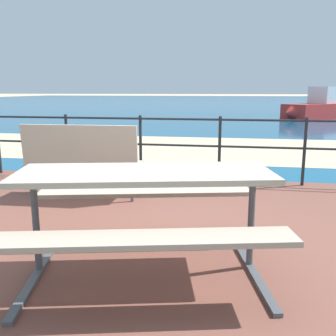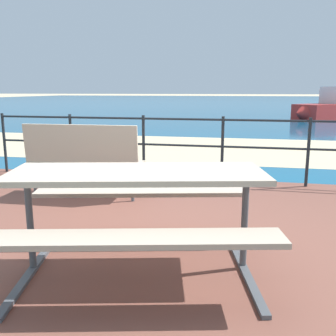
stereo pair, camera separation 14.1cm
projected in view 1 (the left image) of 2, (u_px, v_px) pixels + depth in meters
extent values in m
plane|color=beige|center=(140.00, 249.00, 3.38)|extent=(240.00, 240.00, 0.00)
cube|color=brown|center=(140.00, 246.00, 3.37)|extent=(6.40, 5.20, 0.06)
cube|color=#145B84|center=(229.00, 102.00, 41.94)|extent=(90.00, 90.00, 0.01)
cube|color=beige|center=(201.00, 148.00, 9.17)|extent=(54.02, 4.38, 0.01)
cube|color=tan|center=(145.00, 174.00, 2.71)|extent=(1.93, 1.05, 0.04)
cube|color=tan|center=(144.00, 240.00, 2.25)|extent=(1.84, 0.67, 0.04)
cube|color=tan|center=(145.00, 192.00, 3.30)|extent=(1.84, 0.67, 0.04)
cylinder|color=#4C5156|center=(36.00, 225.00, 2.75)|extent=(0.06, 0.06, 0.74)
cube|color=#4C5156|center=(39.00, 270.00, 2.82)|extent=(0.36, 1.31, 0.03)
cylinder|color=#4C5156|center=(251.00, 221.00, 2.83)|extent=(0.06, 0.06, 0.74)
cube|color=#4C5156|center=(249.00, 265.00, 2.90)|extent=(0.36, 1.31, 0.03)
cube|color=#BCAD93|center=(85.00, 163.00, 4.76)|extent=(1.46, 0.45, 0.04)
cube|color=#BCAD93|center=(78.00, 145.00, 4.53)|extent=(1.45, 0.11, 0.48)
cylinder|color=#4C5156|center=(138.00, 179.00, 4.86)|extent=(0.04, 0.04, 0.43)
cylinder|color=#4C5156|center=(132.00, 184.00, 4.57)|extent=(0.04, 0.04, 0.43)
cylinder|color=#4C5156|center=(43.00, 176.00, 5.04)|extent=(0.04, 0.04, 0.43)
cylinder|color=#4C5156|center=(32.00, 181.00, 4.75)|extent=(0.04, 0.04, 0.43)
cylinder|color=#1E2328|center=(67.00, 145.00, 5.90)|extent=(0.04, 0.04, 0.96)
cylinder|color=#1E2328|center=(141.00, 147.00, 5.70)|extent=(0.04, 0.04, 0.96)
cylinder|color=#1E2328|center=(219.00, 150.00, 5.50)|extent=(0.04, 0.04, 0.96)
cylinder|color=#1E2328|center=(304.00, 152.00, 5.29)|extent=(0.04, 0.04, 0.96)
cylinder|color=#1E2328|center=(180.00, 119.00, 5.51)|extent=(5.90, 0.03, 0.03)
cylinder|color=#1E2328|center=(179.00, 145.00, 5.59)|extent=(5.90, 0.03, 0.03)
cube|color=red|center=(319.00, 111.00, 18.36)|extent=(3.87, 3.93, 0.73)
cube|color=silver|center=(324.00, 95.00, 18.39)|extent=(1.55, 1.55, 0.80)
cone|color=red|center=(289.00, 113.00, 17.02)|extent=(0.82, 0.82, 0.66)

